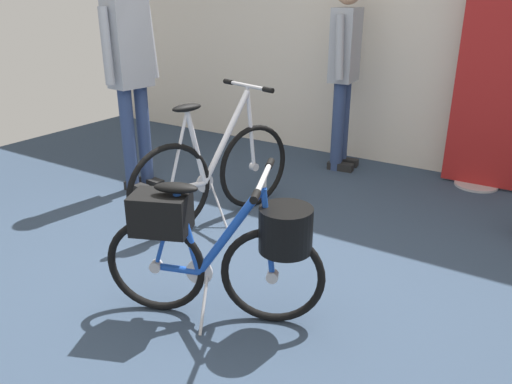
% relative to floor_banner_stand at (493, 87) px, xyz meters
% --- Properties ---
extents(ground_plane, '(7.65, 7.65, 0.00)m').
position_rel_floor_banner_stand_xyz_m(ground_plane, '(-0.80, -2.57, -0.86)').
color(ground_plane, '#2D3D51').
extents(floor_banner_stand, '(0.60, 0.36, 1.90)m').
position_rel_floor_banner_stand_xyz_m(floor_banner_stand, '(0.00, 0.00, 0.00)').
color(floor_banner_stand, '#B7B7BC').
rests_on(floor_banner_stand, ground_plane).
extents(folding_bike_foreground, '(1.06, 0.60, 0.80)m').
position_rel_floor_banner_stand_xyz_m(folding_bike_foreground, '(-0.74, -2.72, -0.44)').
color(folding_bike_foreground, black).
rests_on(folding_bike_foreground, ground_plane).
extents(display_bike_left, '(0.56, 1.36, 0.97)m').
position_rel_floor_banner_stand_xyz_m(display_bike_left, '(-1.50, -1.77, -0.49)').
color(display_bike_left, black).
rests_on(display_bike_left, ground_plane).
extents(visitor_near_wall, '(0.30, 0.53, 1.79)m').
position_rel_floor_banner_stand_xyz_m(visitor_near_wall, '(-2.44, -1.60, 0.18)').
color(visitor_near_wall, navy).
rests_on(visitor_near_wall, ground_plane).
extents(visitor_browsing, '(0.30, 0.53, 1.70)m').
position_rel_floor_banner_stand_xyz_m(visitor_browsing, '(-1.23, -0.17, 0.12)').
color(visitor_browsing, navy).
rests_on(visitor_browsing, ground_plane).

